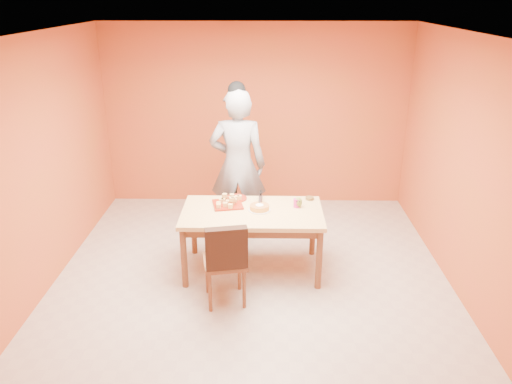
{
  "coord_description": "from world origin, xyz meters",
  "views": [
    {
      "loc": [
        0.15,
        -4.82,
        3.07
      ],
      "look_at": [
        0.05,
        0.3,
        1.01
      ],
      "focal_mm": 35.0,
      "sensor_mm": 36.0,
      "label": 1
    }
  ],
  "objects_px": {
    "red_dinner_plate": "(236,198)",
    "magenta_glass": "(297,203)",
    "person": "(238,165)",
    "dining_chair": "(224,260)",
    "egg_ornament": "(298,202)",
    "sponge_cake": "(259,207)",
    "dining_table": "(252,218)",
    "pastry_platter": "(228,204)",
    "checker_tin": "(310,198)"
  },
  "relations": [
    {
      "from": "person",
      "to": "egg_ornament",
      "type": "distance_m",
      "value": 1.09
    },
    {
      "from": "dining_table",
      "to": "pastry_platter",
      "type": "xyz_separation_m",
      "value": [
        -0.29,
        0.16,
        0.1
      ]
    },
    {
      "from": "pastry_platter",
      "to": "checker_tin",
      "type": "distance_m",
      "value": 0.99
    },
    {
      "from": "person",
      "to": "egg_ornament",
      "type": "xyz_separation_m",
      "value": [
        0.73,
        -0.78,
        -0.18
      ]
    },
    {
      "from": "person",
      "to": "pastry_platter",
      "type": "bearing_deg",
      "value": 84.74
    },
    {
      "from": "dining_table",
      "to": "person",
      "type": "xyz_separation_m",
      "value": [
        -0.21,
        0.9,
        0.33
      ]
    },
    {
      "from": "dining_table",
      "to": "checker_tin",
      "type": "bearing_deg",
      "value": 27.24
    },
    {
      "from": "dining_chair",
      "to": "magenta_glass",
      "type": "xyz_separation_m",
      "value": [
        0.78,
        0.78,
        0.32
      ]
    },
    {
      "from": "pastry_platter",
      "to": "checker_tin",
      "type": "xyz_separation_m",
      "value": [
        0.97,
        0.19,
        0.01
      ]
    },
    {
      "from": "pastry_platter",
      "to": "sponge_cake",
      "type": "bearing_deg",
      "value": -20.63
    },
    {
      "from": "pastry_platter",
      "to": "red_dinner_plate",
      "type": "xyz_separation_m",
      "value": [
        0.09,
        0.19,
        -0.0
      ]
    },
    {
      "from": "red_dinner_plate",
      "to": "sponge_cake",
      "type": "height_order",
      "value": "sponge_cake"
    },
    {
      "from": "sponge_cake",
      "to": "magenta_glass",
      "type": "bearing_deg",
      "value": 13.37
    },
    {
      "from": "dining_table",
      "to": "magenta_glass",
      "type": "relative_size",
      "value": 15.66
    },
    {
      "from": "dining_chair",
      "to": "egg_ornament",
      "type": "xyz_separation_m",
      "value": [
        0.8,
        0.78,
        0.33
      ]
    },
    {
      "from": "egg_ornament",
      "to": "checker_tin",
      "type": "height_order",
      "value": "egg_ornament"
    },
    {
      "from": "egg_ornament",
      "to": "red_dinner_plate",
      "type": "bearing_deg",
      "value": 141.22
    },
    {
      "from": "red_dinner_plate",
      "to": "checker_tin",
      "type": "xyz_separation_m",
      "value": [
        0.89,
        0.0,
        0.01
      ]
    },
    {
      "from": "pastry_platter",
      "to": "egg_ornament",
      "type": "bearing_deg",
      "value": -2.78
    },
    {
      "from": "egg_ornament",
      "to": "checker_tin",
      "type": "distance_m",
      "value": 0.28
    },
    {
      "from": "pastry_platter",
      "to": "checker_tin",
      "type": "height_order",
      "value": "checker_tin"
    },
    {
      "from": "dining_table",
      "to": "dining_chair",
      "type": "distance_m",
      "value": 0.74
    },
    {
      "from": "red_dinner_plate",
      "to": "magenta_glass",
      "type": "relative_size",
      "value": 2.58
    },
    {
      "from": "pastry_platter",
      "to": "magenta_glass",
      "type": "height_order",
      "value": "magenta_glass"
    },
    {
      "from": "dining_chair",
      "to": "pastry_platter",
      "type": "relative_size",
      "value": 2.88
    },
    {
      "from": "person",
      "to": "magenta_glass",
      "type": "distance_m",
      "value": 1.08
    },
    {
      "from": "dining_chair",
      "to": "checker_tin",
      "type": "xyz_separation_m",
      "value": [
        0.95,
        1.02,
        0.28
      ]
    },
    {
      "from": "sponge_cake",
      "to": "egg_ornament",
      "type": "relative_size",
      "value": 1.82
    },
    {
      "from": "dining_table",
      "to": "checker_tin",
      "type": "height_order",
      "value": "checker_tin"
    },
    {
      "from": "checker_tin",
      "to": "sponge_cake",
      "type": "bearing_deg",
      "value": -150.82
    },
    {
      "from": "egg_ornament",
      "to": "checker_tin",
      "type": "xyz_separation_m",
      "value": [
        0.15,
        0.23,
        -0.05
      ]
    },
    {
      "from": "pastry_platter",
      "to": "red_dinner_plate",
      "type": "height_order",
      "value": "pastry_platter"
    },
    {
      "from": "egg_ornament",
      "to": "magenta_glass",
      "type": "xyz_separation_m",
      "value": [
        -0.02,
        0.0,
        -0.01
      ]
    },
    {
      "from": "sponge_cake",
      "to": "person",
      "type": "bearing_deg",
      "value": 108.26
    },
    {
      "from": "pastry_platter",
      "to": "magenta_glass",
      "type": "xyz_separation_m",
      "value": [
        0.8,
        -0.04,
        0.04
      ]
    },
    {
      "from": "person",
      "to": "checker_tin",
      "type": "xyz_separation_m",
      "value": [
        0.89,
        -0.55,
        -0.22
      ]
    },
    {
      "from": "person",
      "to": "sponge_cake",
      "type": "height_order",
      "value": "person"
    },
    {
      "from": "person",
      "to": "dining_chair",
      "type": "bearing_deg",
      "value": 88.74
    },
    {
      "from": "sponge_cake",
      "to": "checker_tin",
      "type": "relative_size",
      "value": 2.2
    },
    {
      "from": "dining_chair",
      "to": "dining_table",
      "type": "bearing_deg",
      "value": 56.89
    },
    {
      "from": "dining_table",
      "to": "sponge_cake",
      "type": "xyz_separation_m",
      "value": [
        0.08,
        0.02,
        0.13
      ]
    },
    {
      "from": "person",
      "to": "red_dinner_plate",
      "type": "xyz_separation_m",
      "value": [
        0.0,
        -0.55,
        -0.23
      ]
    },
    {
      "from": "dining_chair",
      "to": "red_dinner_plate",
      "type": "relative_size",
      "value": 3.62
    },
    {
      "from": "dining_table",
      "to": "person",
      "type": "bearing_deg",
      "value": 103.07
    },
    {
      "from": "dining_chair",
      "to": "pastry_platter",
      "type": "distance_m",
      "value": 0.87
    },
    {
      "from": "dining_chair",
      "to": "pastry_platter",
      "type": "xyz_separation_m",
      "value": [
        -0.02,
        0.82,
        0.28
      ]
    },
    {
      "from": "sponge_cake",
      "to": "dining_table",
      "type": "bearing_deg",
      "value": -168.74
    },
    {
      "from": "dining_chair",
      "to": "red_dinner_plate",
      "type": "height_order",
      "value": "dining_chair"
    },
    {
      "from": "red_dinner_plate",
      "to": "egg_ornament",
      "type": "distance_m",
      "value": 0.77
    },
    {
      "from": "egg_ornament",
      "to": "magenta_glass",
      "type": "bearing_deg",
      "value": 157.23
    }
  ]
}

